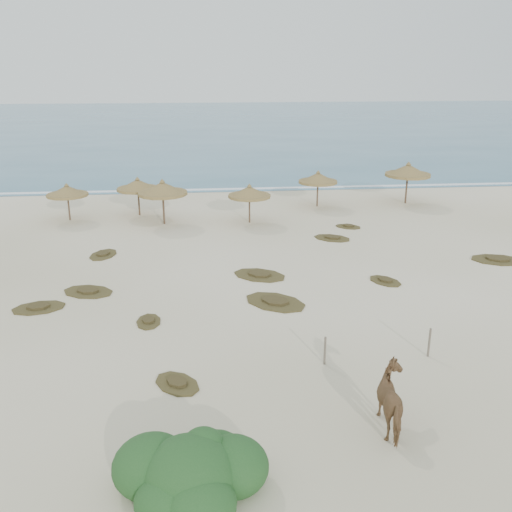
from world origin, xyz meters
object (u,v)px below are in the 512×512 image
object	(u,v)px
palapa_1	(138,185)
bush	(190,475)
horse	(395,401)
palapa_0	(67,191)

from	to	relation	value
palapa_1	bush	distance (m)	26.89
horse	bush	bearing A→B (deg)	21.77
palapa_0	palapa_1	size ratio (longest dim) A/B	0.72
bush	palapa_1	bearing A→B (deg)	98.09
palapa_0	palapa_1	distance (m)	4.48
palapa_1	horse	xyz separation A→B (m)	(9.45, -24.50, -1.14)
palapa_1	horse	size ratio (longest dim) A/B	1.76
palapa_1	bush	bearing A→B (deg)	-81.91
palapa_1	bush	size ratio (longest dim) A/B	0.97
horse	bush	xyz separation A→B (m)	(-5.67, -2.08, -0.32)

